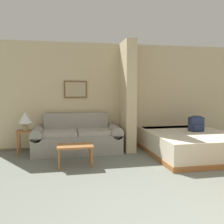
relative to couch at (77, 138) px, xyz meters
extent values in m
cube|color=#CCB78E|center=(1.11, 0.48, 0.97)|extent=(6.21, 0.12, 2.60)
cube|color=#70644E|center=(1.11, 0.41, -0.30)|extent=(6.21, 0.02, 0.06)
cube|color=brown|center=(0.00, 0.40, 1.14)|extent=(0.56, 0.02, 0.42)
cube|color=tan|center=(0.00, 0.39, 1.14)|extent=(0.49, 0.01, 0.35)
cube|color=#CCB78E|center=(1.22, 0.04, 0.97)|extent=(0.24, 0.77, 2.60)
cube|color=gray|center=(0.00, -0.04, -0.11)|extent=(1.52, 0.84, 0.43)
cube|color=gray|center=(0.00, 0.28, 0.34)|extent=(1.52, 0.20, 0.47)
cube|color=gray|center=(-0.88, -0.04, -0.11)|extent=(0.24, 0.84, 0.43)
cylinder|color=gray|center=(-0.88, -0.04, 0.16)|extent=(0.27, 0.84, 0.27)
cube|color=gray|center=(0.88, -0.04, -0.11)|extent=(0.24, 0.84, 0.43)
cylinder|color=gray|center=(0.88, -0.04, 0.16)|extent=(0.27, 0.84, 0.27)
cube|color=#A49F94|center=(-0.38, -0.09, 0.15)|extent=(0.74, 0.60, 0.10)
cube|color=#A49F94|center=(0.38, -0.09, 0.15)|extent=(0.74, 0.60, 0.10)
cube|color=#996033|center=(-0.10, -1.07, 0.07)|extent=(0.68, 0.43, 0.04)
cylinder|color=#996033|center=(-0.40, -1.24, -0.14)|extent=(0.04, 0.04, 0.38)
cylinder|color=#996033|center=(0.20, -1.24, -0.14)|extent=(0.04, 0.04, 0.38)
cylinder|color=#996033|center=(-0.40, -0.89, -0.14)|extent=(0.04, 0.04, 0.38)
cylinder|color=#996033|center=(0.20, -0.89, -0.14)|extent=(0.04, 0.04, 0.38)
cube|color=#996033|center=(-1.14, -0.01, 0.21)|extent=(0.38, 0.38, 0.04)
cylinder|color=#996033|center=(-1.29, -0.17, -0.07)|extent=(0.04, 0.04, 0.51)
cylinder|color=#996033|center=(-0.98, -0.17, -0.07)|extent=(0.04, 0.04, 0.51)
cylinder|color=#996033|center=(-1.29, 0.15, -0.07)|extent=(0.04, 0.04, 0.51)
cylinder|color=#996033|center=(-0.98, 0.15, -0.07)|extent=(0.04, 0.04, 0.51)
cylinder|color=tan|center=(-1.14, -0.01, 0.28)|extent=(0.12, 0.12, 0.11)
cylinder|color=tan|center=(-1.14, -0.01, 0.36)|extent=(0.02, 0.02, 0.06)
cone|color=silver|center=(-1.14, -0.01, 0.52)|extent=(0.30, 0.30, 0.24)
cube|color=#996033|center=(2.47, -0.73, -0.28)|extent=(1.81, 2.18, 0.10)
cube|color=beige|center=(2.47, -0.73, -0.02)|extent=(1.77, 2.14, 0.40)
cube|color=white|center=(2.47, 0.12, 0.13)|extent=(1.65, 0.36, 0.10)
cube|color=#232D4C|center=(2.69, -0.57, 0.34)|extent=(0.31, 0.18, 0.32)
cube|color=#232D4C|center=(2.69, -0.67, 0.27)|extent=(0.24, 0.03, 0.14)
ellipsoid|color=#232D4C|center=(2.69, -0.57, 0.50)|extent=(0.30, 0.18, 0.08)
camera|label=1|loc=(-0.31, -5.77, 1.14)|focal=40.00mm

